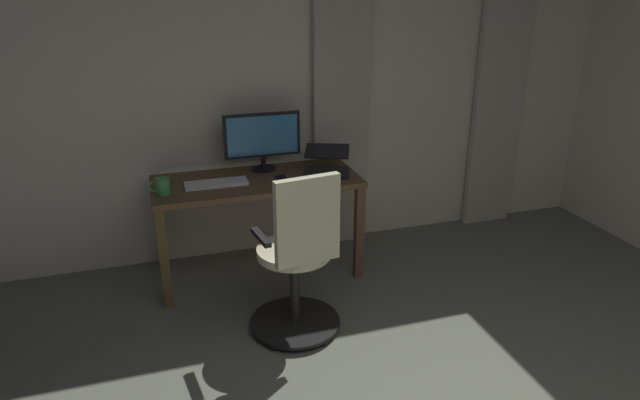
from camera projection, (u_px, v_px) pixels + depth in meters
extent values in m
cube|color=beige|center=(292.00, 82.00, 4.13)|extent=(5.35, 0.10, 2.63)
cube|color=#B5B2A0|center=(500.00, 88.00, 4.56)|extent=(0.44, 0.06, 2.38)
cube|color=#B5B2A0|center=(341.00, 98.00, 4.17)|extent=(0.44, 0.06, 2.38)
cube|color=brown|center=(256.00, 182.00, 3.83)|extent=(1.42, 0.62, 0.04)
cube|color=brown|center=(359.00, 233.00, 3.92)|extent=(0.06, 0.06, 0.70)
cube|color=brown|center=(164.00, 259.00, 3.54)|extent=(0.06, 0.06, 0.70)
cube|color=brown|center=(335.00, 206.00, 4.39)|extent=(0.06, 0.06, 0.70)
cube|color=brown|center=(161.00, 226.00, 4.02)|extent=(0.06, 0.06, 0.70)
cylinder|color=black|center=(295.00, 321.00, 3.42)|extent=(0.56, 0.56, 0.02)
sphere|color=black|center=(332.00, 314.00, 3.53)|extent=(0.05, 0.05, 0.05)
sphere|color=black|center=(292.00, 302.00, 3.67)|extent=(0.05, 0.05, 0.05)
sphere|color=black|center=(255.00, 319.00, 3.47)|extent=(0.05, 0.05, 0.05)
sphere|color=black|center=(273.00, 346.00, 3.22)|extent=(0.05, 0.05, 0.05)
sphere|color=black|center=(324.00, 342.00, 3.26)|extent=(0.05, 0.05, 0.05)
cylinder|color=black|center=(295.00, 289.00, 3.34)|extent=(0.06, 0.06, 0.46)
cylinder|color=beige|center=(294.00, 252.00, 3.25)|extent=(0.50, 0.50, 0.05)
cube|color=beige|center=(307.00, 221.00, 2.98)|extent=(0.38, 0.10, 0.50)
cube|color=black|center=(261.00, 237.00, 3.12)|extent=(0.07, 0.24, 0.03)
cube|color=black|center=(324.00, 225.00, 3.28)|extent=(0.07, 0.24, 0.03)
cylinder|color=black|center=(264.00, 169.00, 4.01)|extent=(0.18, 0.18, 0.01)
cylinder|color=black|center=(263.00, 162.00, 4.00)|extent=(0.04, 0.04, 0.09)
cube|color=black|center=(262.00, 135.00, 3.93)|extent=(0.55, 0.03, 0.32)
cube|color=teal|center=(263.00, 135.00, 3.91)|extent=(0.51, 0.01, 0.28)
cube|color=white|center=(216.00, 183.00, 3.70)|extent=(0.42, 0.14, 0.02)
cube|color=black|center=(326.00, 173.00, 3.92)|extent=(0.39, 0.34, 0.02)
cube|color=black|center=(327.00, 151.00, 3.98)|extent=(0.38, 0.33, 0.05)
ellipsoid|color=#333338|center=(165.00, 180.00, 3.74)|extent=(0.06, 0.10, 0.04)
cube|color=black|center=(282.00, 179.00, 3.81)|extent=(0.07, 0.15, 0.01)
cylinder|color=#3D9951|center=(163.00, 186.00, 3.53)|extent=(0.09, 0.09, 0.11)
torus|color=#3D9951|center=(154.00, 186.00, 3.51)|extent=(0.07, 0.01, 0.07)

